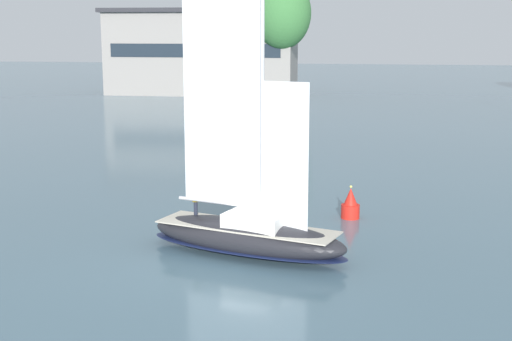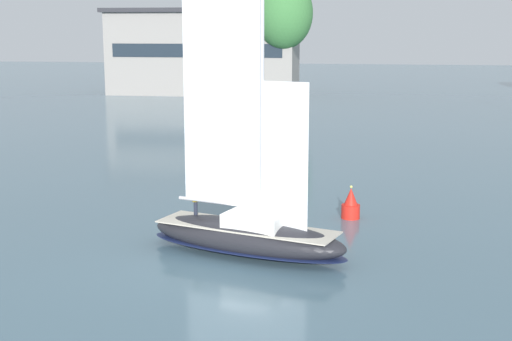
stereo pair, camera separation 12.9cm
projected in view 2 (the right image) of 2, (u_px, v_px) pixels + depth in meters
name	position (u px, v px, depth m)	size (l,w,h in m)	color
ground_plane	(247.00, 254.00, 35.59)	(400.00, 400.00, 0.00)	slate
waterfront_building	(204.00, 51.00, 123.03)	(33.03, 13.52, 14.50)	gray
tree_shore_left	(284.00, 14.00, 114.48)	(9.36, 9.36, 19.26)	brown
sailboat_main	(247.00, 232.00, 35.36)	(11.00, 6.00, 14.56)	#232328
channel_buoy	(351.00, 205.00, 42.19)	(1.10, 1.10, 1.99)	red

